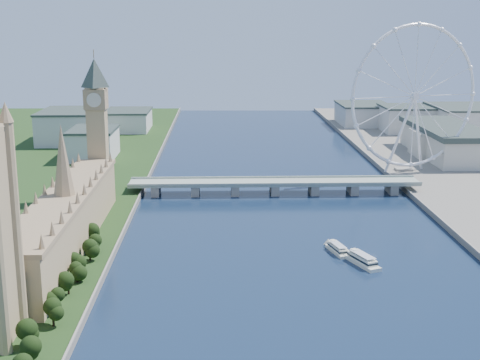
{
  "coord_description": "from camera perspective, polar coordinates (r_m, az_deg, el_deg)",
  "views": [
    {
      "loc": [
        -41.51,
        -192.86,
        125.89
      ],
      "look_at": [
        -29.0,
        210.0,
        31.75
      ],
      "focal_mm": 50.0,
      "sensor_mm": 36.0,
      "label": 1
    }
  ],
  "objects": [
    {
      "name": "london_eye",
      "position": [
        574.21,
        14.67,
        6.89
      ],
      "size": [
        113.6,
        39.12,
        124.3
      ],
      "color": "silver",
      "rests_on": "ground"
    },
    {
      "name": "big_ben",
      "position": [
        482.4,
        -12.16,
        5.79
      ],
      "size": [
        20.02,
        20.02,
        110.0
      ],
      "color": "tan",
      "rests_on": "ground"
    },
    {
      "name": "tour_boat_far",
      "position": [
        367.52,
        10.38,
        -7.11
      ],
      "size": [
        17.69,
        29.78,
        6.42
      ],
      "primitive_type": null,
      "rotation": [
        0.0,
        0.0,
        0.38
      ],
      "color": "silver",
      "rests_on": "ground"
    },
    {
      "name": "tour_boat_near",
      "position": [
        383.61,
        8.32,
        -6.16
      ],
      "size": [
        12.32,
        26.21,
        5.57
      ],
      "primitive_type": null,
      "rotation": [
        0.0,
        0.0,
        0.24
      ],
      "color": "beige",
      "rests_on": "ground"
    },
    {
      "name": "city_skyline",
      "position": [
        765.05,
        4.31,
        4.92
      ],
      "size": [
        505.0,
        280.0,
        32.0
      ],
      "color": "beige",
      "rests_on": "ground"
    },
    {
      "name": "county_hall",
      "position": [
        671.33,
        17.08,
        1.75
      ],
      "size": [
        54.0,
        144.0,
        35.0
      ],
      "primitive_type": null,
      "color": "beige",
      "rests_on": "ground"
    },
    {
      "name": "parliament_range",
      "position": [
        388.18,
        -14.6,
        -3.36
      ],
      "size": [
        24.0,
        200.0,
        70.0
      ],
      "color": "tan",
      "rests_on": "ground"
    },
    {
      "name": "westminster_bridge",
      "position": [
        508.78,
        2.95,
        -0.43
      ],
      "size": [
        220.0,
        22.0,
        9.5
      ],
      "color": "gray",
      "rests_on": "ground"
    },
    {
      "name": "tree_row",
      "position": [
        300.18,
        -15.67,
        -10.39
      ],
      "size": [
        7.53,
        215.53,
        18.53
      ],
      "color": "black",
      "rests_on": "ground"
    }
  ]
}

